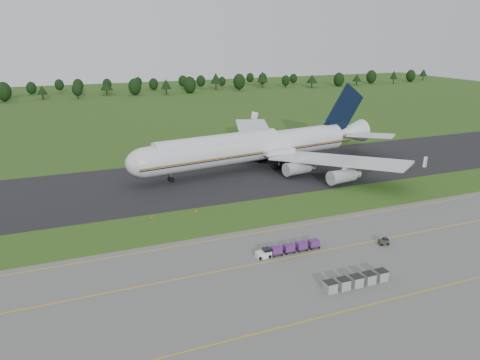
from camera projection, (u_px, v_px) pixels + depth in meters
name	position (u px, v px, depth m)	size (l,w,h in m)	color
ground	(228.00, 217.00, 101.48)	(600.00, 600.00, 0.00)	#2C4F17
apron	(307.00, 295.00, 71.44)	(300.00, 52.00, 0.06)	#61625D
taxiway	(191.00, 181.00, 126.20)	(300.00, 40.00, 0.08)	black
apron_markings	(286.00, 274.00, 77.63)	(300.00, 30.20, 0.01)	gold
tree_line	(119.00, 86.00, 295.74)	(530.78, 23.73, 11.91)	black
aircraft	(255.00, 146.00, 136.63)	(82.65, 79.41, 23.12)	silver
baggage_train	(287.00, 249.00, 84.73)	(12.65, 1.62, 1.55)	silver
utility_cart	(383.00, 242.00, 88.15)	(1.98, 1.37, 1.00)	#293021
uld_row	(356.00, 281.00, 73.63)	(11.36, 1.76, 1.74)	gray
edge_markers	(174.00, 215.00, 102.09)	(10.51, 0.30, 0.60)	#E94607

